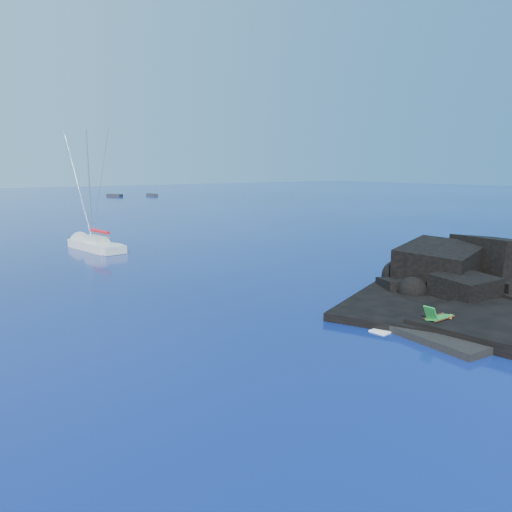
% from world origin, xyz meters
% --- Properties ---
extents(ground, '(400.00, 400.00, 0.00)m').
position_xyz_m(ground, '(0.00, 0.00, 0.00)').
color(ground, '#03123A').
rests_on(ground, ground).
extents(headland, '(24.00, 24.00, 3.60)m').
position_xyz_m(headland, '(13.00, 3.00, 0.00)').
color(headland, black).
rests_on(headland, ground).
extents(beach, '(9.08, 6.86, 0.70)m').
position_xyz_m(beach, '(4.50, 0.50, 0.00)').
color(beach, black).
rests_on(beach, ground).
extents(surf_foam, '(10.00, 8.00, 0.06)m').
position_xyz_m(surf_foam, '(5.00, 5.00, 0.00)').
color(surf_foam, white).
rests_on(surf_foam, ground).
extents(sailboat, '(3.65, 11.29, 11.62)m').
position_xyz_m(sailboat, '(-2.47, 35.94, 0.00)').
color(sailboat, silver).
rests_on(sailboat, ground).
extents(deck_chair, '(1.69, 0.76, 1.16)m').
position_xyz_m(deck_chair, '(2.55, 1.09, 0.93)').
color(deck_chair, '#1B7D2D').
rests_on(deck_chair, beach).
extents(towel, '(1.66, 0.80, 0.04)m').
position_xyz_m(towel, '(3.08, -0.78, 0.37)').
color(towel, silver).
rests_on(towel, beach).
extents(sunbather, '(1.58, 0.47, 0.24)m').
position_xyz_m(sunbather, '(3.08, -0.78, 0.52)').
color(sunbather, '#AE735B').
rests_on(sunbather, towel).
extents(marker_cone, '(0.42, 0.42, 0.52)m').
position_xyz_m(marker_cone, '(3.05, 0.81, 0.61)').
color(marker_cone, orange).
rests_on(marker_cone, beach).
extents(distant_boat_a, '(3.39, 5.01, 0.64)m').
position_xyz_m(distant_boat_a, '(33.43, 122.53, 0.00)').
color(distant_boat_a, '#232226').
rests_on(distant_boat_a, ground).
extents(distant_boat_b, '(1.66, 4.92, 0.65)m').
position_xyz_m(distant_boat_b, '(42.91, 118.67, 0.00)').
color(distant_boat_b, '#28282E').
rests_on(distant_boat_b, ground).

